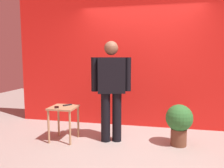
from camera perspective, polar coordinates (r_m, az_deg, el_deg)
name	(u,v)px	position (r m, az deg, el deg)	size (l,w,h in m)	color
ground_plane	(133,150)	(3.72, 5.42, -16.26)	(12.00, 12.00, 0.00)	#9E9991
back_wall_red	(142,51)	(4.77, 7.54, 8.27)	(5.48, 0.12, 3.17)	red
standing_person	(111,86)	(3.85, -0.20, -0.55)	(0.68, 0.35, 1.72)	black
side_table	(64,113)	(4.06, -12.08, -7.18)	(0.45, 0.45, 0.60)	tan
cell_phone	(57,107)	(4.00, -13.79, -5.68)	(0.07, 0.14, 0.01)	black
tv_remote	(67,105)	(4.11, -11.18, -5.21)	(0.04, 0.17, 0.02)	black
potted_plant	(179,121)	(3.92, 16.56, -9.01)	(0.44, 0.44, 0.69)	brown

